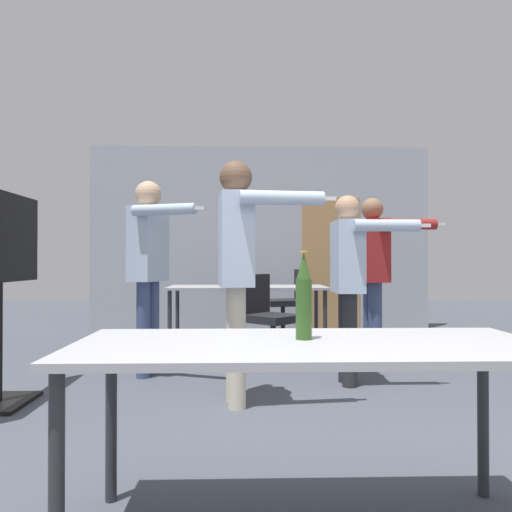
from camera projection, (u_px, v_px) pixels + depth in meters
The scene contains 11 objects.
back_wall at pixel (262, 239), 7.80m from camera, with size 5.27×0.12×2.85m.
conference_table_near at pixel (309, 360), 1.90m from camera, with size 1.79×0.77×0.75m.
conference_table_far at pixel (247, 291), 6.15m from camera, with size 1.93×0.82×0.75m.
person_near_casual at pixel (349, 270), 4.30m from camera, with size 0.74×0.60×1.63m.
person_center_tall at pixel (374, 263), 5.29m from camera, with size 0.81×0.68×1.73m.
person_left_plaid at pixel (150, 256), 4.61m from camera, with size 0.74×0.76×1.80m.
person_right_polo at pixel (238, 256), 3.68m from camera, with size 0.85×0.61×1.80m.
office_chair_near_pushed at pixel (268, 321), 5.28m from camera, with size 0.69×0.68×0.92m.
office_chair_mid_tucked at pixel (288, 305), 6.95m from camera, with size 0.60×0.54×0.94m.
beer_bottle at pixel (304, 297), 1.97m from camera, with size 0.06×0.06×0.35m.
drink_cup at pixel (229, 282), 6.09m from camera, with size 0.07×0.07×0.10m.
Camera 1 is at (-0.29, -1.50, 1.06)m, focal length 35.00 mm.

